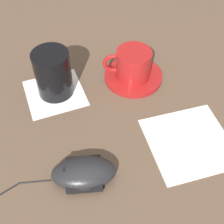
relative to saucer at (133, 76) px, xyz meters
The scene contains 7 objects.
ground_plane 0.12m from the saucer, 35.04° to the left, with size 3.00×3.00×0.00m, color brown.
saucer is the anchor object (origin of this frame).
coffee_cup 0.04m from the saucer, ahead, with size 0.11×0.08×0.07m.
computer_mouse 0.29m from the saucer, 41.53° to the left, with size 0.13×0.11×0.04m.
napkin_under_glass 0.19m from the saucer, 11.83° to the right, with size 0.13×0.13×0.00m, color white.
drinking_glass 0.19m from the saucer, 13.19° to the right, with size 0.08×0.08×0.11m, color black.
napkin_spare 0.21m from the saucer, 91.41° to the left, with size 0.16×0.16×0.00m, color silver.
Camera 1 is at (0.20, 0.39, 0.51)m, focal length 50.00 mm.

